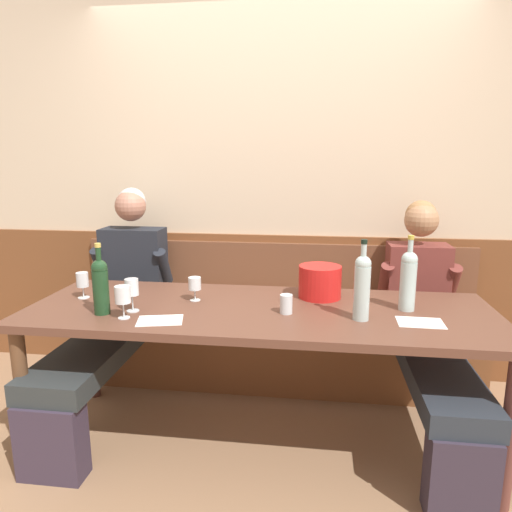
{
  "coord_description": "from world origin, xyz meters",
  "views": [
    {
      "loc": [
        0.28,
        -2.1,
        1.5
      ],
      "look_at": [
        -0.06,
        0.44,
        0.96
      ],
      "focal_mm": 32.23,
      "sensor_mm": 36.0,
      "label": 1
    }
  ],
  "objects_px": {
    "person_left_seat": "(114,304)",
    "wine_glass_center_front": "(195,285)",
    "wine_bottle_green_tall": "(100,284)",
    "wall_bench": "(272,343)",
    "wine_bottle_clear_water": "(408,279)",
    "wine_glass_by_bottle": "(123,296)",
    "wine_glass_left_end": "(132,289)",
    "dining_table": "(259,322)",
    "water_tumbler_left": "(286,304)",
    "wine_bottle_amber_mid": "(362,285)",
    "wine_glass_mid_right": "(82,281)",
    "person_right_seat": "(428,320)",
    "ice_bucket": "(320,282)"
  },
  "relations": [
    {
      "from": "wine_glass_center_front",
      "to": "person_left_seat",
      "type": "bearing_deg",
      "value": 156.69
    },
    {
      "from": "person_right_seat",
      "to": "wine_glass_by_bottle",
      "type": "height_order",
      "value": "person_right_seat"
    },
    {
      "from": "person_right_seat",
      "to": "wine_bottle_clear_water",
      "type": "relative_size",
      "value": 3.36
    },
    {
      "from": "ice_bucket",
      "to": "dining_table",
      "type": "bearing_deg",
      "value": -143.43
    },
    {
      "from": "dining_table",
      "to": "water_tumbler_left",
      "type": "distance_m",
      "value": 0.2
    },
    {
      "from": "ice_bucket",
      "to": "wine_bottle_amber_mid",
      "type": "xyz_separation_m",
      "value": [
        0.19,
        -0.34,
        0.08
      ]
    },
    {
      "from": "wall_bench",
      "to": "wine_glass_by_bottle",
      "type": "bearing_deg",
      "value": -123.47
    },
    {
      "from": "wall_bench",
      "to": "wine_bottle_green_tall",
      "type": "xyz_separation_m",
      "value": [
        -0.76,
        -0.89,
        0.63
      ]
    },
    {
      "from": "ice_bucket",
      "to": "wine_bottle_green_tall",
      "type": "relative_size",
      "value": 0.66
    },
    {
      "from": "wine_bottle_green_tall",
      "to": "wall_bench",
      "type": "bearing_deg",
      "value": 49.64
    },
    {
      "from": "wine_glass_by_bottle",
      "to": "water_tumbler_left",
      "type": "distance_m",
      "value": 0.79
    },
    {
      "from": "wine_glass_by_bottle",
      "to": "wine_glass_mid_right",
      "type": "bearing_deg",
      "value": 141.3
    },
    {
      "from": "person_left_seat",
      "to": "wine_glass_center_front",
      "type": "height_order",
      "value": "person_left_seat"
    },
    {
      "from": "dining_table",
      "to": "wine_bottle_green_tall",
      "type": "xyz_separation_m",
      "value": [
        -0.76,
        -0.19,
        0.23
      ]
    },
    {
      "from": "person_left_seat",
      "to": "wine_bottle_green_tall",
      "type": "height_order",
      "value": "person_left_seat"
    },
    {
      "from": "wine_bottle_clear_water",
      "to": "water_tumbler_left",
      "type": "relative_size",
      "value": 4.02
    },
    {
      "from": "wall_bench",
      "to": "wine_glass_by_bottle",
      "type": "height_order",
      "value": "wall_bench"
    },
    {
      "from": "dining_table",
      "to": "ice_bucket",
      "type": "relative_size",
      "value": 10.21
    },
    {
      "from": "wine_bottle_amber_mid",
      "to": "wine_glass_mid_right",
      "type": "relative_size",
      "value": 2.69
    },
    {
      "from": "person_left_seat",
      "to": "wine_bottle_amber_mid",
      "type": "bearing_deg",
      "value": -16.97
    },
    {
      "from": "wall_bench",
      "to": "ice_bucket",
      "type": "relative_size",
      "value": 11.5
    },
    {
      "from": "person_left_seat",
      "to": "wine_glass_center_front",
      "type": "relative_size",
      "value": 10.28
    },
    {
      "from": "person_left_seat",
      "to": "wine_glass_left_end",
      "type": "relative_size",
      "value": 7.93
    },
    {
      "from": "person_right_seat",
      "to": "wine_bottle_amber_mid",
      "type": "xyz_separation_m",
      "value": [
        -0.42,
        -0.44,
        0.31
      ]
    },
    {
      "from": "wall_bench",
      "to": "ice_bucket",
      "type": "bearing_deg",
      "value": -56.87
    },
    {
      "from": "wall_bench",
      "to": "person_right_seat",
      "type": "height_order",
      "value": "person_right_seat"
    },
    {
      "from": "wine_bottle_clear_water",
      "to": "wine_bottle_amber_mid",
      "type": "height_order",
      "value": "wine_bottle_amber_mid"
    },
    {
      "from": "wine_glass_mid_right",
      "to": "wall_bench",
      "type": "bearing_deg",
      "value": 33.88
    },
    {
      "from": "person_right_seat",
      "to": "wine_glass_mid_right",
      "type": "distance_m",
      "value": 1.93
    },
    {
      "from": "wine_glass_left_end",
      "to": "wall_bench",
      "type": "bearing_deg",
      "value": 53.42
    },
    {
      "from": "wine_bottle_amber_mid",
      "to": "wine_glass_mid_right",
      "type": "bearing_deg",
      "value": 174.1
    },
    {
      "from": "ice_bucket",
      "to": "person_right_seat",
      "type": "bearing_deg",
      "value": 9.82
    },
    {
      "from": "ice_bucket",
      "to": "wine_bottle_amber_mid",
      "type": "distance_m",
      "value": 0.4
    },
    {
      "from": "wine_bottle_clear_water",
      "to": "wine_glass_center_front",
      "type": "bearing_deg",
      "value": 179.4
    },
    {
      "from": "wall_bench",
      "to": "wine_glass_left_end",
      "type": "relative_size",
      "value": 16.05
    },
    {
      "from": "person_left_seat",
      "to": "wine_glass_center_front",
      "type": "xyz_separation_m",
      "value": [
        0.59,
        -0.25,
        0.22
      ]
    },
    {
      "from": "wine_bottle_green_tall",
      "to": "wine_glass_mid_right",
      "type": "distance_m",
      "value": 0.33
    },
    {
      "from": "wine_glass_mid_right",
      "to": "wine_glass_left_end",
      "type": "height_order",
      "value": "wine_glass_left_end"
    },
    {
      "from": "ice_bucket",
      "to": "wine_bottle_green_tall",
      "type": "xyz_separation_m",
      "value": [
        -1.06,
        -0.42,
        0.06
      ]
    },
    {
      "from": "wall_bench",
      "to": "dining_table",
      "type": "distance_m",
      "value": 0.8
    },
    {
      "from": "person_right_seat",
      "to": "wine_glass_mid_right",
      "type": "bearing_deg",
      "value": -171.26
    },
    {
      "from": "wine_glass_by_bottle",
      "to": "wine_glass_left_end",
      "type": "distance_m",
      "value": 0.11
    },
    {
      "from": "wine_bottle_clear_water",
      "to": "wine_bottle_amber_mid",
      "type": "xyz_separation_m",
      "value": [
        -0.24,
        -0.18,
        0.01
      ]
    },
    {
      "from": "wine_bottle_clear_water",
      "to": "wine_bottle_amber_mid",
      "type": "bearing_deg",
      "value": -143.88
    },
    {
      "from": "ice_bucket",
      "to": "wine_glass_by_bottle",
      "type": "height_order",
      "value": "ice_bucket"
    },
    {
      "from": "wall_bench",
      "to": "wine_bottle_clear_water",
      "type": "relative_size",
      "value": 7.03
    },
    {
      "from": "ice_bucket",
      "to": "water_tumbler_left",
      "type": "xyz_separation_m",
      "value": [
        -0.16,
        -0.29,
        -0.04
      ]
    },
    {
      "from": "wine_bottle_amber_mid",
      "to": "wine_glass_left_end",
      "type": "distance_m",
      "value": 1.12
    },
    {
      "from": "person_left_seat",
      "to": "water_tumbler_left",
      "type": "relative_size",
      "value": 13.95
    },
    {
      "from": "ice_bucket",
      "to": "wine_glass_by_bottle",
      "type": "xyz_separation_m",
      "value": [
        -0.93,
        -0.47,
        0.02
      ]
    }
  ]
}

